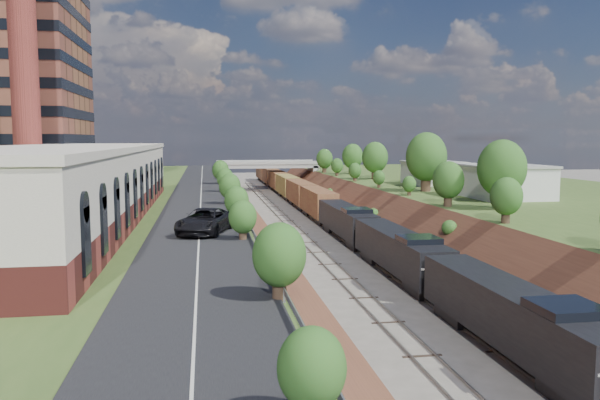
# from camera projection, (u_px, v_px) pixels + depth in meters

# --- Properties ---
(platform_left) EXTENTS (44.00, 180.00, 5.00)m
(platform_left) POSITION_uv_depth(u_px,v_px,m) (65.00, 217.00, 75.89)
(platform_left) COLOR #3E5924
(platform_left) RESTS_ON ground
(platform_right) EXTENTS (44.00, 180.00, 5.00)m
(platform_right) POSITION_uv_depth(u_px,v_px,m) (533.00, 208.00, 86.53)
(platform_right) COLOR #3E5924
(platform_right) RESTS_ON ground
(embankment_left) EXTENTS (10.00, 180.00, 10.00)m
(embankment_left) POSITION_uv_depth(u_px,v_px,m) (235.00, 232.00, 79.70)
(embankment_left) COLOR brown
(embankment_left) RESTS_ON ground
(embankment_right) EXTENTS (10.00, 180.00, 10.00)m
(embankment_right) POSITION_uv_depth(u_px,v_px,m) (390.00, 228.00, 83.25)
(embankment_right) COLOR brown
(embankment_right) RESTS_ON ground
(rail_left_track) EXTENTS (1.58, 180.00, 0.18)m
(rail_left_track) POSITION_uv_depth(u_px,v_px,m) (296.00, 230.00, 81.04)
(rail_left_track) COLOR gray
(rail_left_track) RESTS_ON ground
(rail_right_track) EXTENTS (1.58, 180.00, 0.18)m
(rail_right_track) POSITION_uv_depth(u_px,v_px,m) (332.00, 229.00, 81.88)
(rail_right_track) COLOR gray
(rail_right_track) RESTS_ON ground
(road) EXTENTS (8.00, 180.00, 0.10)m
(road) POSITION_uv_depth(u_px,v_px,m) (201.00, 196.00, 78.45)
(road) COLOR black
(road) RESTS_ON platform_left
(guardrail) EXTENTS (0.10, 171.00, 0.70)m
(guardrail) POSITION_uv_depth(u_px,v_px,m) (232.00, 192.00, 78.86)
(guardrail) COLOR #99999E
(guardrail) RESTS_ON platform_left
(commercial_building) EXTENTS (14.30, 62.30, 7.00)m
(commercial_building) POSITION_uv_depth(u_px,v_px,m) (64.00, 184.00, 54.48)
(commercial_building) COLOR maroon
(commercial_building) RESTS_ON platform_left
(smokestack) EXTENTS (3.20, 3.20, 40.00)m
(smokestack) POSITION_uv_depth(u_px,v_px,m) (22.00, 34.00, 69.13)
(smokestack) COLOR maroon
(smokestack) RESTS_ON platform_left
(overpass) EXTENTS (24.50, 8.30, 7.40)m
(overpass) POSITION_uv_depth(u_px,v_px,m) (267.00, 171.00, 141.80)
(overpass) COLOR gray
(overpass) RESTS_ON ground
(white_building_near) EXTENTS (9.00, 12.00, 4.00)m
(white_building_near) POSITION_uv_depth(u_px,v_px,m) (501.00, 182.00, 76.68)
(white_building_near) COLOR silver
(white_building_near) RESTS_ON platform_right
(white_building_far) EXTENTS (8.00, 10.00, 3.60)m
(white_building_far) POSITION_uv_depth(u_px,v_px,m) (433.00, 174.00, 98.21)
(white_building_far) COLOR silver
(white_building_far) RESTS_ON platform_right
(tree_right_large) EXTENTS (5.25, 5.25, 7.61)m
(tree_right_large) POSITION_uv_depth(u_px,v_px,m) (502.00, 169.00, 63.60)
(tree_right_large) COLOR #473323
(tree_right_large) RESTS_ON platform_right
(tree_left_crest) EXTENTS (2.45, 2.45, 3.55)m
(tree_left_crest) POSITION_uv_depth(u_px,v_px,m) (253.00, 222.00, 39.58)
(tree_left_crest) COLOR #473323
(tree_left_crest) RESTS_ON platform_left
(freight_train) EXTENTS (3.20, 162.75, 4.74)m
(freight_train) POSITION_uv_depth(u_px,v_px,m) (302.00, 193.00, 107.23)
(freight_train) COLOR black
(freight_train) RESTS_ON ground
(suv) EXTENTS (5.27, 7.77, 1.98)m
(suv) POSITION_uv_depth(u_px,v_px,m) (205.00, 221.00, 46.99)
(suv) COLOR black
(suv) RESTS_ON road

